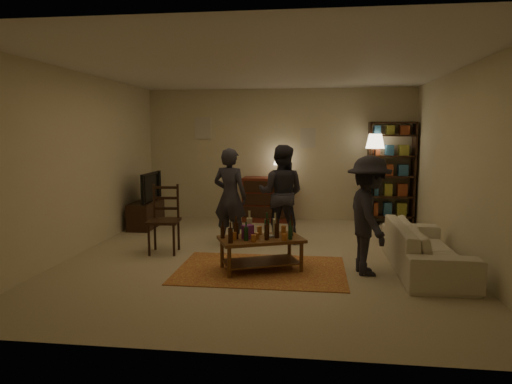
% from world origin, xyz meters
% --- Properties ---
extents(floor, '(6.00, 6.00, 0.00)m').
position_xyz_m(floor, '(0.00, 0.00, 0.00)').
color(floor, '#C6B793').
rests_on(floor, ground).
extents(room_shell, '(6.00, 6.00, 6.00)m').
position_xyz_m(room_shell, '(-0.65, 2.98, 1.81)').
color(room_shell, beige).
rests_on(room_shell, ground).
extents(rug, '(2.20, 1.50, 0.01)m').
position_xyz_m(rug, '(0.06, -0.68, 0.01)').
color(rug, maroon).
rests_on(rug, ground).
extents(coffee_table, '(1.22, 0.95, 0.78)m').
position_xyz_m(coffee_table, '(0.05, -0.68, 0.40)').
color(coffee_table, brown).
rests_on(coffee_table, ground).
extents(dining_chair, '(0.50, 0.50, 1.05)m').
position_xyz_m(dining_chair, '(-1.50, 0.08, 0.55)').
color(dining_chair, black).
rests_on(dining_chair, ground).
extents(tv_stand, '(0.40, 1.00, 1.06)m').
position_xyz_m(tv_stand, '(-2.44, 1.80, 0.38)').
color(tv_stand, black).
rests_on(tv_stand, ground).
extents(dresser, '(1.00, 0.50, 1.36)m').
position_xyz_m(dresser, '(-0.19, 2.71, 0.48)').
color(dresser, maroon).
rests_on(dresser, ground).
extents(bookshelf, '(0.90, 0.34, 2.02)m').
position_xyz_m(bookshelf, '(2.25, 2.78, 1.03)').
color(bookshelf, black).
rests_on(bookshelf, ground).
extents(floor_lamp, '(0.36, 0.36, 1.78)m').
position_xyz_m(floor_lamp, '(1.91, 2.65, 1.52)').
color(floor_lamp, black).
rests_on(floor_lamp, ground).
extents(sofa, '(0.81, 2.08, 0.61)m').
position_xyz_m(sofa, '(2.20, -0.40, 0.30)').
color(sofa, beige).
rests_on(sofa, ground).
extents(person_left, '(0.65, 0.52, 1.57)m').
position_xyz_m(person_left, '(-0.60, 0.66, 0.78)').
color(person_left, '#28272F').
rests_on(person_left, ground).
extents(person_right, '(0.86, 0.71, 1.61)m').
position_xyz_m(person_right, '(0.20, 0.97, 0.80)').
color(person_right, '#2A2931').
rests_on(person_right, ground).
extents(person_by_sofa, '(0.71, 1.06, 1.52)m').
position_xyz_m(person_by_sofa, '(1.43, -0.65, 0.76)').
color(person_by_sofa, '#24232A').
rests_on(person_by_sofa, ground).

